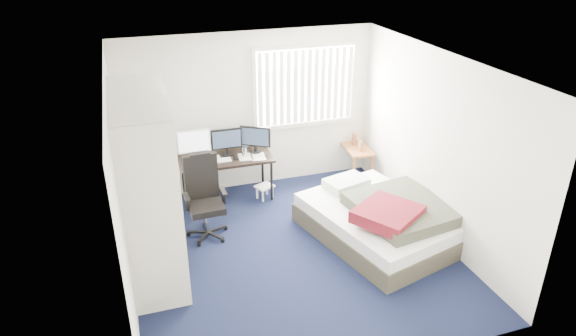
{
  "coord_description": "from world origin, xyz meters",
  "views": [
    {
      "loc": [
        -1.8,
        -5.31,
        3.89
      ],
      "look_at": [
        0.07,
        0.4,
        1.04
      ],
      "focal_mm": 32.0,
      "sensor_mm": 36.0,
      "label": 1
    }
  ],
  "objects_px": {
    "nightstand": "(356,150)",
    "bed": "(382,219)",
    "office_chair": "(205,205)",
    "desk": "(226,155)"
  },
  "relations": [
    {
      "from": "office_chair",
      "to": "bed",
      "type": "bearing_deg",
      "value": -20.76
    },
    {
      "from": "nightstand",
      "to": "bed",
      "type": "relative_size",
      "value": 0.34
    },
    {
      "from": "office_chair",
      "to": "bed",
      "type": "relative_size",
      "value": 0.5
    },
    {
      "from": "office_chair",
      "to": "bed",
      "type": "distance_m",
      "value": 2.41
    },
    {
      "from": "office_chair",
      "to": "nightstand",
      "type": "distance_m",
      "value": 2.91
    },
    {
      "from": "desk",
      "to": "office_chair",
      "type": "distance_m",
      "value": 1.09
    },
    {
      "from": "desk",
      "to": "office_chair",
      "type": "bearing_deg",
      "value": -117.97
    },
    {
      "from": "desk",
      "to": "bed",
      "type": "bearing_deg",
      "value": -45.51
    },
    {
      "from": "desk",
      "to": "office_chair",
      "type": "xyz_separation_m",
      "value": [
        -0.5,
        -0.93,
        -0.28
      ]
    },
    {
      "from": "desk",
      "to": "bed",
      "type": "xyz_separation_m",
      "value": [
        1.75,
        -1.79,
        -0.45
      ]
    }
  ]
}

